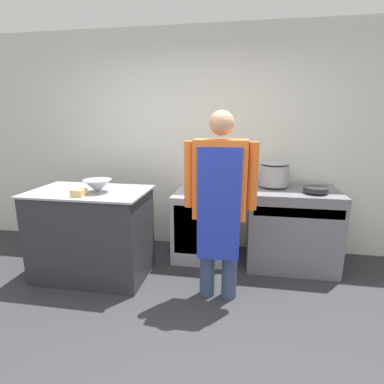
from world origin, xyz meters
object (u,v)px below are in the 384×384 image
object	(u,v)px
stove	(291,228)
saute_pan	(316,189)
fridge_unit	(201,225)
mixing_bowl	(98,186)
plastic_tub	(79,193)
person_cook	(220,197)
stock_pot	(274,173)

from	to	relation	value
stove	saute_pan	bearing A→B (deg)	-30.95
stove	fridge_unit	size ratio (longest dim) A/B	1.20
stove	fridge_unit	world-z (taller)	stove
mixing_bowl	plastic_tub	xyz separation A→B (m)	(-0.11, -0.17, -0.03)
stove	mixing_bowl	xyz separation A→B (m)	(-1.98, -0.65, 0.55)
person_cook	plastic_tub	world-z (taller)	person_cook
fridge_unit	mixing_bowl	bearing A→B (deg)	-143.89
fridge_unit	plastic_tub	size ratio (longest dim) A/B	6.87
stove	saute_pan	size ratio (longest dim) A/B	3.88
plastic_tub	stove	bearing A→B (deg)	21.32
stove	stock_pot	world-z (taller)	stock_pot
person_cook	fridge_unit	bearing A→B (deg)	108.17
person_cook	plastic_tub	distance (m)	1.33
mixing_bowl	saute_pan	xyz separation A→B (m)	(2.17, 0.53, -0.07)
person_cook	saute_pan	size ratio (longest dim) A/B	6.88
fridge_unit	plastic_tub	world-z (taller)	plastic_tub
stove	fridge_unit	bearing A→B (deg)	177.80
person_cook	saute_pan	distance (m)	1.17
saute_pan	fridge_unit	bearing A→B (deg)	172.77
plastic_tub	stock_pot	world-z (taller)	stock_pot
stove	mixing_bowl	size ratio (longest dim) A/B	3.46
stove	stock_pot	bearing A→B (deg)	151.47
stove	person_cook	bearing A→B (deg)	-133.83
stove	stock_pot	size ratio (longest dim) A/B	2.97
stock_pot	plastic_tub	bearing A→B (deg)	-153.49
stock_pot	person_cook	bearing A→B (deg)	-120.80
stove	fridge_unit	xyz separation A→B (m)	(-1.03, 0.04, -0.04)
fridge_unit	saute_pan	bearing A→B (deg)	-7.23
fridge_unit	stock_pot	distance (m)	1.04
fridge_unit	stock_pot	world-z (taller)	stock_pot
mixing_bowl	stock_pot	distance (m)	1.92
fridge_unit	mixing_bowl	distance (m)	1.31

